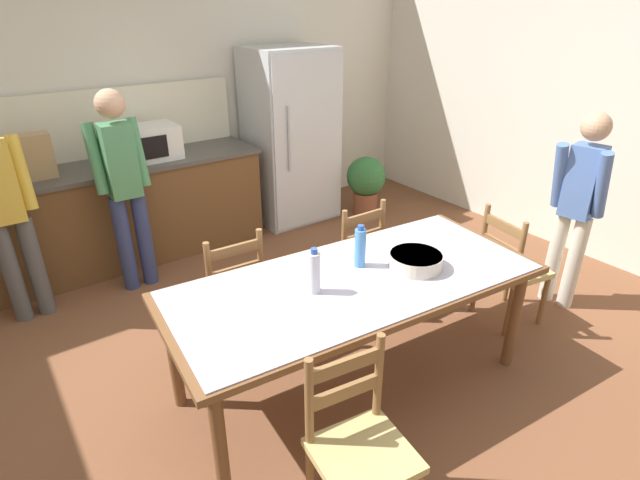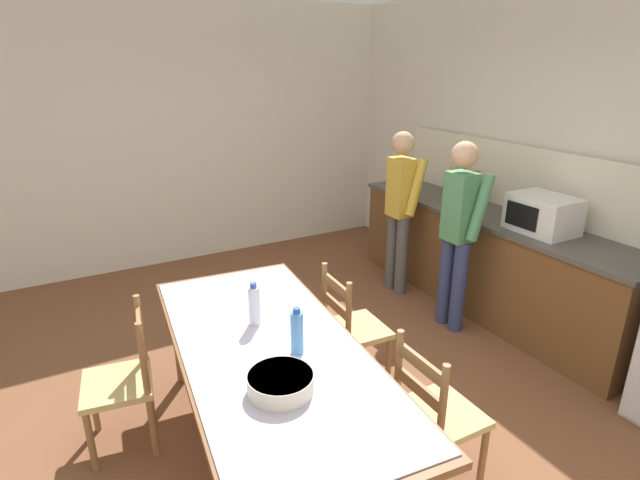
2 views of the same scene
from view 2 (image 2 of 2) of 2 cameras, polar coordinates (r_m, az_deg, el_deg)
name	(u,v)px [view 2 (image 2 of 2)]	position (r m, az deg, el deg)	size (l,w,h in m)	color
ground_plane	(307,415)	(3.58, -1.47, -19.40)	(8.32, 8.32, 0.00)	brown
wall_back	(594,165)	(4.70, 28.83, 7.49)	(6.52, 0.12, 2.90)	silver
wall_left	(172,137)	(5.92, -16.57, 11.26)	(0.12, 5.20, 2.90)	silver
kitchen_counter	(485,260)	(4.99, 18.36, -2.23)	(3.04, 0.66, 0.93)	brown
counter_splashback	(519,178)	(5.00, 21.80, 6.59)	(3.00, 0.03, 0.60)	#EFE8CB
microwave	(543,214)	(4.45, 24.11, 2.73)	(0.50, 0.39, 0.30)	white
paper_bag	(463,187)	(5.01, 16.01, 5.86)	(0.24, 0.16, 0.36)	tan
dining_table	(270,358)	(2.87, -5.72, -13.27)	(2.30, 1.16, 0.78)	brown
bottle_near_centre	(254,305)	(3.00, -7.52, -7.40)	(0.07, 0.07, 0.27)	silver
bottle_off_centre	(297,332)	(2.71, -2.65, -10.48)	(0.07, 0.07, 0.27)	#4C8ED6
serving_bowl	(281,382)	(2.48, -4.53, -15.84)	(0.32, 0.32, 0.09)	beige
chair_side_far_right	(435,415)	(2.96, 13.06, -18.86)	(0.42, 0.40, 0.91)	olive
chair_side_far_left	(352,329)	(3.65, 3.67, -10.09)	(0.44, 0.42, 0.91)	olive
chair_side_near_left	(124,381)	(3.34, -21.54, -14.80)	(0.47, 0.45, 0.91)	olive
person_at_sink	(400,205)	(4.97, 9.16, 3.98)	(0.41, 0.28, 1.63)	#4C4C4C
person_at_counter	(458,227)	(4.36, 15.54, 1.39)	(0.42, 0.29, 1.66)	navy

